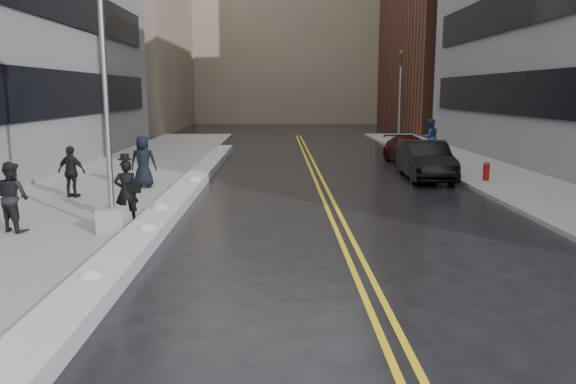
{
  "coord_description": "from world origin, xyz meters",
  "views": [
    {
      "loc": [
        0.83,
        -11.67,
        3.59
      ],
      "look_at": [
        1.05,
        1.12,
        1.3
      ],
      "focal_mm": 35.0,
      "sensor_mm": 36.0,
      "label": 1
    }
  ],
  "objects_px": {
    "pedestrian_east": "(430,137)",
    "car_maroon": "(409,150)",
    "lamppost": "(108,136)",
    "pedestrian_fedora": "(126,191)",
    "pedestrian_c": "(143,162)",
    "pedestrian_d": "(72,172)",
    "car_black": "(426,160)",
    "pedestrian_b": "(12,197)",
    "fire_hydrant": "(486,170)",
    "traffic_signal": "(400,95)"
  },
  "relations": [
    {
      "from": "pedestrian_fedora",
      "to": "pedestrian_d",
      "type": "height_order",
      "value": "pedestrian_d"
    },
    {
      "from": "fire_hydrant",
      "to": "pedestrian_fedora",
      "type": "distance_m",
      "value": 14.07
    },
    {
      "from": "car_maroon",
      "to": "pedestrian_fedora",
      "type": "bearing_deg",
      "value": -130.44
    },
    {
      "from": "pedestrian_east",
      "to": "car_maroon",
      "type": "distance_m",
      "value": 2.99
    },
    {
      "from": "lamppost",
      "to": "car_black",
      "type": "distance_m",
      "value": 13.96
    },
    {
      "from": "traffic_signal",
      "to": "pedestrian_d",
      "type": "xyz_separation_m",
      "value": [
        -14.45,
        -17.34,
        -2.4
      ]
    },
    {
      "from": "traffic_signal",
      "to": "lamppost",
      "type": "bearing_deg",
      "value": -118.21
    },
    {
      "from": "car_maroon",
      "to": "pedestrian_d",
      "type": "bearing_deg",
      "value": -145.99
    },
    {
      "from": "pedestrian_c",
      "to": "fire_hydrant",
      "type": "bearing_deg",
      "value": -175.86
    },
    {
      "from": "fire_hydrant",
      "to": "car_maroon",
      "type": "distance_m",
      "value": 6.54
    },
    {
      "from": "pedestrian_c",
      "to": "pedestrian_fedora",
      "type": "bearing_deg",
      "value": 96.93
    },
    {
      "from": "pedestrian_d",
      "to": "car_maroon",
      "type": "relative_size",
      "value": 0.37
    },
    {
      "from": "car_black",
      "to": "lamppost",
      "type": "bearing_deg",
      "value": -135.26
    },
    {
      "from": "pedestrian_east",
      "to": "pedestrian_fedora",
      "type": "bearing_deg",
      "value": 40.4
    },
    {
      "from": "pedestrian_d",
      "to": "pedestrian_east",
      "type": "bearing_deg",
      "value": -125.53
    },
    {
      "from": "car_maroon",
      "to": "car_black",
      "type": "bearing_deg",
      "value": -97.23
    },
    {
      "from": "pedestrian_east",
      "to": "car_maroon",
      "type": "bearing_deg",
      "value": 43.1
    },
    {
      "from": "traffic_signal",
      "to": "pedestrian_b",
      "type": "relative_size",
      "value": 3.42
    },
    {
      "from": "pedestrian_fedora",
      "to": "pedestrian_east",
      "type": "height_order",
      "value": "pedestrian_east"
    },
    {
      "from": "fire_hydrant",
      "to": "pedestrian_east",
      "type": "height_order",
      "value": "pedestrian_east"
    },
    {
      "from": "pedestrian_b",
      "to": "pedestrian_c",
      "type": "xyz_separation_m",
      "value": [
        1.7,
        6.52,
        0.07
      ]
    },
    {
      "from": "lamppost",
      "to": "pedestrian_b",
      "type": "height_order",
      "value": "lamppost"
    },
    {
      "from": "pedestrian_d",
      "to": "car_maroon",
      "type": "height_order",
      "value": "pedestrian_d"
    },
    {
      "from": "pedestrian_fedora",
      "to": "car_black",
      "type": "relative_size",
      "value": 0.35
    },
    {
      "from": "lamppost",
      "to": "car_black",
      "type": "relative_size",
      "value": 1.59
    },
    {
      "from": "lamppost",
      "to": "pedestrian_d",
      "type": "bearing_deg",
      "value": 119.63
    },
    {
      "from": "pedestrian_d",
      "to": "fire_hydrant",
      "type": "bearing_deg",
      "value": -151.7
    },
    {
      "from": "fire_hydrant",
      "to": "traffic_signal",
      "type": "bearing_deg",
      "value": 92.05
    },
    {
      "from": "lamppost",
      "to": "pedestrian_east",
      "type": "bearing_deg",
      "value": 53.47
    },
    {
      "from": "fire_hydrant",
      "to": "car_black",
      "type": "bearing_deg",
      "value": 147.34
    },
    {
      "from": "car_maroon",
      "to": "lamppost",
      "type": "bearing_deg",
      "value": -128.67
    },
    {
      "from": "pedestrian_c",
      "to": "car_black",
      "type": "bearing_deg",
      "value": -168.09
    },
    {
      "from": "car_black",
      "to": "car_maroon",
      "type": "bearing_deg",
      "value": 87.14
    },
    {
      "from": "car_black",
      "to": "car_maroon",
      "type": "distance_m",
      "value": 5.05
    },
    {
      "from": "pedestrian_east",
      "to": "car_black",
      "type": "relative_size",
      "value": 0.41
    },
    {
      "from": "pedestrian_d",
      "to": "car_black",
      "type": "height_order",
      "value": "pedestrian_d"
    },
    {
      "from": "fire_hydrant",
      "to": "pedestrian_c",
      "type": "distance_m",
      "value": 13.15
    },
    {
      "from": "lamppost",
      "to": "pedestrian_c",
      "type": "relative_size",
      "value": 4.04
    },
    {
      "from": "pedestrian_d",
      "to": "car_black",
      "type": "relative_size",
      "value": 0.35
    },
    {
      "from": "car_black",
      "to": "car_maroon",
      "type": "height_order",
      "value": "car_black"
    },
    {
      "from": "pedestrian_fedora",
      "to": "pedestrian_c",
      "type": "xyz_separation_m",
      "value": [
        -0.87,
        5.6,
        0.1
      ]
    },
    {
      "from": "lamppost",
      "to": "fire_hydrant",
      "type": "distance_m",
      "value": 14.81
    },
    {
      "from": "pedestrian_b",
      "to": "pedestrian_c",
      "type": "relative_size",
      "value": 0.93
    },
    {
      "from": "lamppost",
      "to": "car_maroon",
      "type": "height_order",
      "value": "lamppost"
    },
    {
      "from": "lamppost",
      "to": "car_maroon",
      "type": "xyz_separation_m",
      "value": [
        10.7,
        14.35,
        -1.86
      ]
    },
    {
      "from": "pedestrian_d",
      "to": "pedestrian_east",
      "type": "xyz_separation_m",
      "value": [
        15.06,
        12.09,
        0.14
      ]
    },
    {
      "from": "lamppost",
      "to": "car_black",
      "type": "xyz_separation_m",
      "value": [
        10.24,
        9.32,
        -1.74
      ]
    },
    {
      "from": "pedestrian_c",
      "to": "car_maroon",
      "type": "distance_m",
      "value": 13.84
    },
    {
      "from": "pedestrian_east",
      "to": "car_black",
      "type": "distance_m",
      "value": 7.75
    },
    {
      "from": "traffic_signal",
      "to": "pedestrian_fedora",
      "type": "relative_size",
      "value": 3.57
    }
  ]
}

